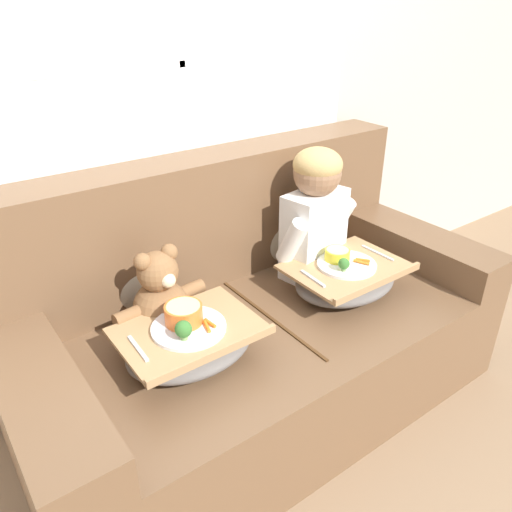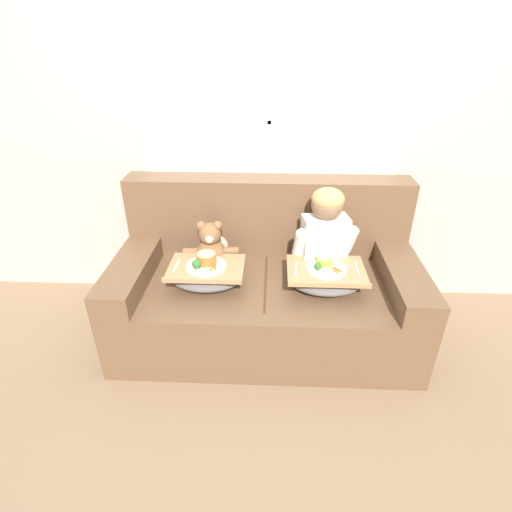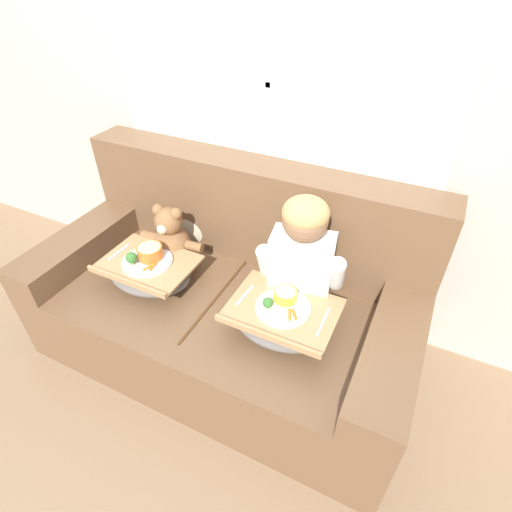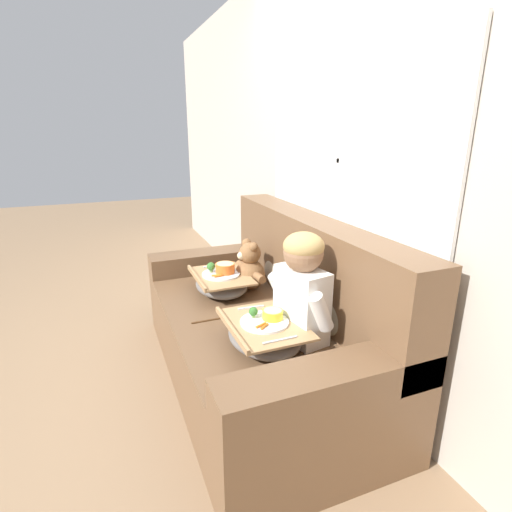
% 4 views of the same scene
% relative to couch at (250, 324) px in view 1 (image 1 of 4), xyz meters
% --- Properties ---
extents(ground_plane, '(14.00, 14.00, 0.00)m').
position_rel_couch_xyz_m(ground_plane, '(0.00, -0.08, -0.34)').
color(ground_plane, '#8E7051').
extents(wall_back_with_window, '(8.00, 0.08, 2.60)m').
position_rel_couch_xyz_m(wall_back_with_window, '(0.00, 0.49, 0.96)').
color(wall_back_with_window, '#BCB2A3').
rests_on(wall_back_with_window, ground_plane).
extents(couch, '(1.89, 0.96, 0.98)m').
position_rel_couch_xyz_m(couch, '(0.00, 0.00, 0.00)').
color(couch, brown).
rests_on(couch, ground_plane).
extents(throw_pillow_behind_child, '(0.33, 0.16, 0.35)m').
position_rel_couch_xyz_m(throw_pillow_behind_child, '(0.36, 0.23, 0.26)').
color(throw_pillow_behind_child, '#C1B293').
rests_on(throw_pillow_behind_child, couch).
extents(throw_pillow_behind_teddy, '(0.30, 0.14, 0.31)m').
position_rel_couch_xyz_m(throw_pillow_behind_teddy, '(-0.36, 0.23, 0.26)').
color(throw_pillow_behind_teddy, '#C1B293').
rests_on(throw_pillow_behind_teddy, couch).
extents(child_figure, '(0.42, 0.22, 0.56)m').
position_rel_couch_xyz_m(child_figure, '(0.36, 0.04, 0.41)').
color(child_figure, white).
rests_on(child_figure, couch).
extents(teddy_bear, '(0.36, 0.25, 0.34)m').
position_rel_couch_xyz_m(teddy_bear, '(-0.36, 0.03, 0.25)').
color(teddy_bear, brown).
rests_on(teddy_bear, couch).
extents(lap_tray_child, '(0.47, 0.36, 0.19)m').
position_rel_couch_xyz_m(lap_tray_child, '(0.36, -0.16, 0.17)').
color(lap_tray_child, slate).
rests_on(lap_tray_child, child_figure).
extents(lap_tray_teddy, '(0.46, 0.34, 0.20)m').
position_rel_couch_xyz_m(lap_tray_teddy, '(-0.36, -0.16, 0.18)').
color(lap_tray_teddy, slate).
rests_on(lap_tray_teddy, teddy_bear).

